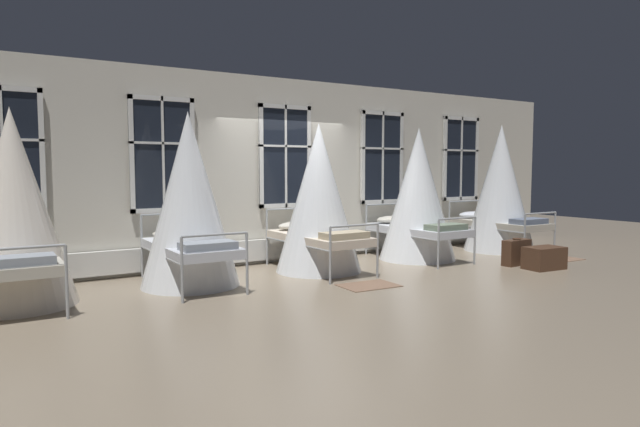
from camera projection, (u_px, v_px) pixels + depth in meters
name	position (u px, v px, depth m)	size (l,w,h in m)	color
ground	(316.00, 270.00, 9.05)	(25.25, 25.25, 0.00)	gray
back_wall_with_windows	(283.00, 171.00, 9.88)	(13.62, 0.10, 3.24)	beige
window_bank	(286.00, 205.00, 9.83)	(9.69, 0.10, 2.70)	black
cot_first	(14.00, 211.00, 6.62)	(1.39, 1.97, 2.38)	#9EA3A8
cot_second	(189.00, 202.00, 7.78)	(1.39, 1.97, 2.45)	#9EA3A8
cot_third	(319.00, 200.00, 8.91)	(1.39, 1.99, 2.38)	#9EA3A8
cot_fourth	(418.00, 196.00, 10.08)	(1.39, 1.98, 2.39)	#9EA3A8
cot_fifth	(500.00, 190.00, 11.14)	(1.39, 1.98, 2.53)	#9EA3A8
rug_third	(369.00, 285.00, 7.84)	(0.80, 0.56, 0.01)	brown
rug_fifth	(559.00, 259.00, 10.13)	(0.80, 0.56, 0.01)	brown
suitcase_dark	(516.00, 252.00, 9.51)	(0.57, 0.24, 0.47)	#472D1E
travel_trunk	(544.00, 258.00, 9.13)	(0.64, 0.40, 0.37)	#472D1E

